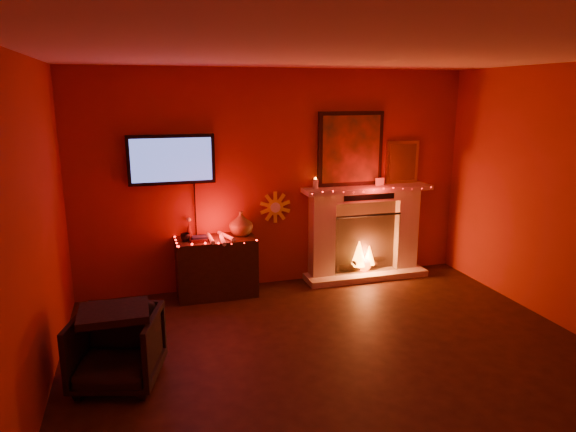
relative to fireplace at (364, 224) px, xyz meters
name	(u,v)px	position (x,y,z in m)	size (l,w,h in m)	color
room	(362,228)	(-1.14, -2.39, 0.63)	(5.00, 5.00, 5.00)	black
fireplace	(364,224)	(0.00, 0.00, 0.00)	(1.72, 0.40, 2.18)	beige
tv	(172,160)	(-2.44, 0.06, 0.92)	(1.00, 0.07, 1.24)	black
sunburst_clock	(275,207)	(-1.19, 0.09, 0.28)	(0.40, 0.03, 0.40)	yellow
console_table	(218,263)	(-1.97, -0.13, -0.32)	(0.94, 0.60, 1.02)	black
armchair	(117,349)	(-3.09, -1.85, -0.41)	(0.67, 0.69, 0.63)	black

